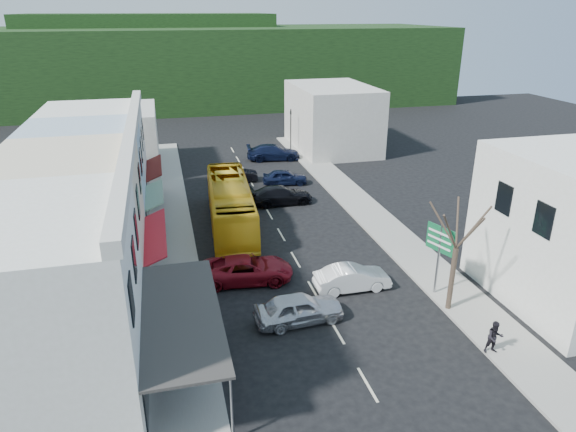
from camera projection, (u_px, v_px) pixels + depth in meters
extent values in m
plane|color=black|center=(314.00, 291.00, 28.89)|extent=(120.00, 120.00, 0.00)
cube|color=gray|center=(171.00, 233.00, 36.18)|extent=(3.00, 52.00, 0.15)
cube|color=gray|center=(370.00, 214.00, 39.53)|extent=(3.00, 52.00, 0.15)
cube|color=silver|center=(44.00, 311.00, 19.65)|extent=(7.00, 9.00, 8.00)
cube|color=#51120F|center=(156.00, 318.00, 20.92)|extent=(1.30, 7.65, 0.08)
cube|color=beige|center=(74.00, 226.00, 27.30)|extent=(7.00, 8.00, 8.00)
cube|color=#B21C27|center=(155.00, 235.00, 28.57)|extent=(1.30, 6.80, 0.08)
cube|color=#92A8BC|center=(88.00, 186.00, 33.59)|extent=(7.00, 6.00, 8.00)
cube|color=#195926|center=(154.00, 194.00, 34.86)|extent=(1.30, 5.10, 0.08)
cube|color=silver|center=(98.00, 159.00, 39.44)|extent=(7.00, 7.00, 8.00)
cube|color=#51120F|center=(154.00, 168.00, 40.71)|extent=(1.30, 5.95, 0.08)
cube|color=#B7B2A8|center=(115.00, 140.00, 49.37)|extent=(8.00, 10.00, 6.00)
cube|color=#B7B2A8|center=(332.00, 118.00, 57.01)|extent=(8.00, 12.00, 7.00)
cube|color=black|center=(203.00, 66.00, 84.20)|extent=(80.00, 24.00, 12.00)
cube|color=black|center=(151.00, 39.00, 86.31)|extent=(40.00, 16.00, 8.00)
imported|color=yellow|center=(230.00, 206.00, 37.01)|extent=(3.25, 11.74, 3.10)
imported|color=silver|center=(299.00, 310.00, 25.81)|extent=(4.52, 2.12, 1.40)
imported|color=silver|center=(352.00, 278.00, 28.82)|extent=(4.40, 1.80, 1.40)
imported|color=maroon|center=(247.00, 270.00, 29.71)|extent=(4.77, 2.35, 1.40)
imported|color=black|center=(281.00, 196.00, 41.55)|extent=(4.55, 1.96, 1.40)
imported|color=black|center=(285.00, 177.00, 46.15)|extent=(4.60, 2.38, 1.40)
imported|color=black|center=(235.00, 174.00, 46.95)|extent=(4.59, 2.35, 1.40)
imported|color=black|center=(273.00, 153.00, 53.70)|extent=(4.67, 2.32, 1.40)
imported|color=black|center=(157.00, 280.00, 27.99)|extent=(0.42, 0.61, 1.70)
imported|color=black|center=(495.00, 337.00, 23.17)|extent=(0.76, 0.55, 1.70)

